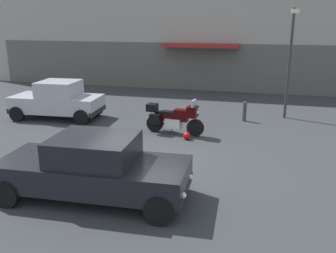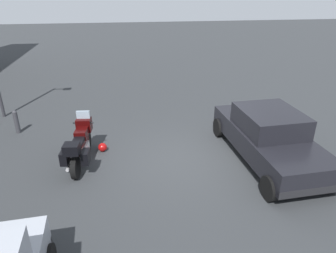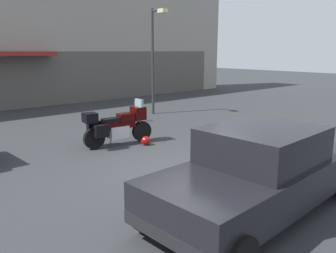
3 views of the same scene
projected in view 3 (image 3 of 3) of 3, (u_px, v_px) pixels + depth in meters
ground_plane at (182, 175)px, 7.99m from camera, size 80.00×80.00×0.00m
motorcycle at (117, 125)px, 10.40m from camera, size 2.26×0.85×1.36m
helmet at (146, 141)px, 10.49m from camera, size 0.28×0.28×0.28m
car_sedan_far at (260, 172)px, 5.93m from camera, size 4.64×2.09×1.56m
streetlamp_curbside at (155, 51)px, 15.06m from camera, size 0.28×0.94×4.62m
bollard_curbside at (136, 111)px, 13.85m from camera, size 0.16×0.16×0.86m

